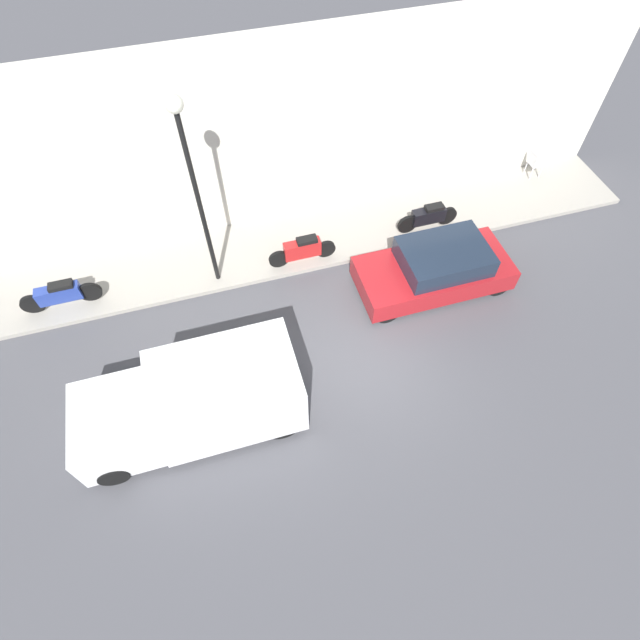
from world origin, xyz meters
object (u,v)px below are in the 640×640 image
Objects in this scene: motorcycle_red at (303,250)px; cafe_chair at (534,162)px; motorcycle_black at (428,216)px; parked_car at (436,268)px; motorcycle_blue at (60,294)px; delivery_van at (194,401)px; streetlamp at (191,170)px.

cafe_chair is (1.54, -8.13, 0.06)m from motorcycle_red.
cafe_chair is (1.28, -4.23, 0.07)m from motorcycle_black.
motorcycle_blue is at bearing 78.39° from parked_car.
motorcycle_red is (-0.25, 3.90, 0.01)m from motorcycle_black.
motorcycle_blue reaches higher than motorcycle_black.
motorcycle_blue is (0.26, 6.45, -0.00)m from motorcycle_red.
delivery_van is 5.31m from motorcycle_red.
motorcycle_red is (3.97, -3.51, -0.33)m from delivery_van.
delivery_van is at bearing -145.22° from motorcycle_blue.
streetlamp is 11.10m from cafe_chair.
motorcycle_black is (4.23, -7.41, -0.35)m from delivery_van.
parked_car is 6.69m from streetlamp.
cafe_chair is (5.51, -11.64, -0.27)m from delivery_van.
motorcycle_blue is (4.23, 2.94, -0.33)m from delivery_van.
parked_car reaches higher than cafe_chair.
delivery_van is at bearing 119.69° from motorcycle_black.
cafe_chair is (1.48, -10.56, -3.08)m from streetlamp.
cafe_chair reaches higher than motorcycle_black.
cafe_chair reaches higher than motorcycle_blue.
motorcycle_red is at bearing 93.72° from motorcycle_black.
motorcycle_blue is at bearing 87.73° from motorcycle_red.
motorcycle_blue is (1.99, 9.68, -0.06)m from parked_car.
motorcycle_blue is 2.30× the size of cafe_chair.
motorcycle_black is at bearing -88.24° from streetlamp.
parked_car is at bearing -71.62° from delivery_van.
parked_car is 0.86× the size of delivery_van.
streetlamp is (0.06, 2.43, 3.14)m from motorcycle_red.
streetlamp reaches higher than delivery_van.
parked_car is 0.77× the size of streetlamp.
motorcycle_red reaches higher than motorcycle_blue.
motorcycle_red is 2.17× the size of cafe_chair.
motorcycle_blue is 0.38× the size of streetlamp.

